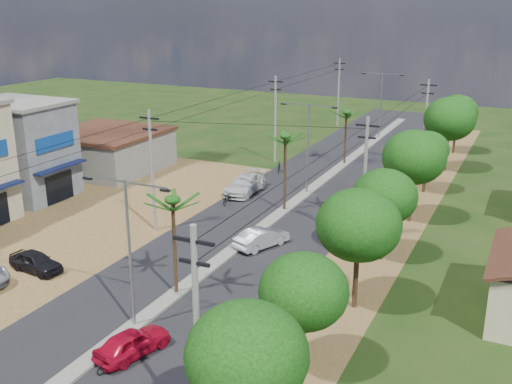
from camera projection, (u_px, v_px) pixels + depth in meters
ground at (135, 327)px, 31.18m from camera, size 160.00×160.00×0.00m
road at (258, 231)px, 44.07m from camera, size 12.00×110.00×0.04m
median at (274, 218)px, 46.62m from camera, size 1.00×90.00×0.18m
dirt_lot_west at (34, 231)px, 44.20m from camera, size 18.00×46.00×0.04m
dirt_shoulder_east at (371, 251)px, 40.58m from camera, size 5.00×90.00×0.03m
shophouse_grey at (20, 149)px, 50.95m from camera, size 9.00×6.40×8.30m
low_shed at (107, 150)px, 59.82m from camera, size 10.40×10.40×3.95m
tree_east_a at (247, 355)px, 20.76m from camera, size 4.40×4.40×6.37m
tree_east_b at (304, 291)px, 26.11m from camera, size 4.00×4.00×5.83m
tree_east_c at (359, 225)px, 31.74m from camera, size 4.60×4.60×6.83m
tree_east_d at (385, 197)px, 38.04m from camera, size 4.20×4.20×6.13m
tree_east_e at (414, 157)px, 44.61m from camera, size 4.80×4.80×7.14m
tree_east_f at (427, 150)px, 52.01m from camera, size 3.80×3.80×5.52m
tree_east_g at (450, 119)px, 58.23m from camera, size 5.00×5.00×7.38m
tree_east_h at (457, 112)px, 65.42m from camera, size 4.40×4.40×6.52m
palm_median_near at (173, 204)px, 32.93m from camera, size 2.00×2.00×6.15m
palm_median_mid at (285, 140)px, 46.57m from camera, size 2.00×2.00×6.55m
palm_median_far at (347, 114)px, 60.53m from camera, size 2.00×2.00×5.85m
streetlight_near at (129, 242)px, 29.72m from camera, size 5.10×0.18×8.00m
streetlight_mid at (308, 141)px, 51.21m from camera, size 5.10×0.18×8.00m
streetlight_far at (381, 100)px, 72.71m from camera, size 5.10×0.18×8.00m
utility_pole_w_b at (152, 168)px, 42.91m from camera, size 1.60×0.24×9.00m
utility_pole_w_c at (275, 117)px, 61.83m from camera, size 1.60×0.24×9.00m
utility_pole_w_d at (339, 91)px, 79.88m from camera, size 1.60×0.24×9.00m
utility_pole_e_a at (197, 335)px, 21.49m from camera, size 1.60×0.24×9.00m
utility_pole_e_b at (365, 179)px, 40.41m from camera, size 1.60×0.24×9.00m
utility_pole_e_c at (425, 122)px, 59.32m from camera, size 1.60×0.24×9.00m
car_red_near at (133, 343)px, 28.50m from camera, size 2.52×4.15×1.32m
car_silver_mid at (262, 238)px, 41.06m from camera, size 2.91×4.37×1.36m
car_white_far at (245, 185)px, 52.67m from camera, size 2.51×5.58×1.59m
car_parked_dark at (36, 262)px, 37.38m from camera, size 3.90×1.89×1.28m
moto_rider_east at (109, 362)px, 27.45m from camera, size 0.65×1.61×0.83m
moto_rider_west_a at (227, 198)px, 49.93m from camera, size 0.96×1.97×0.99m
moto_rider_west_b at (279, 167)px, 59.28m from camera, size 0.97×1.77×1.02m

